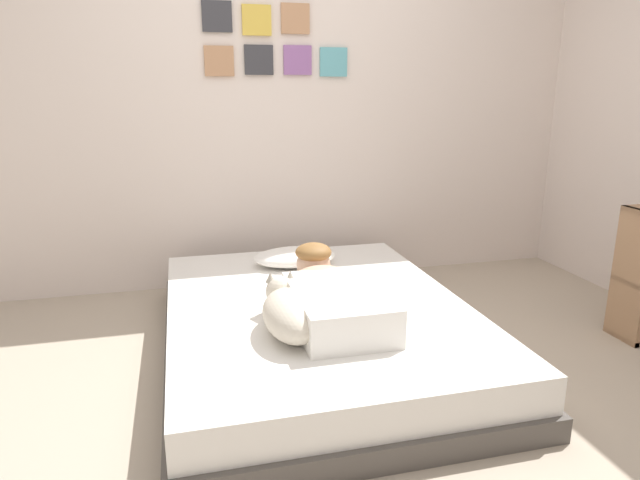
# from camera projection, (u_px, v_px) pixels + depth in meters

# --- Properties ---
(ground_plane) EXTENTS (12.75, 12.75, 0.00)m
(ground_plane) POSITION_uv_depth(u_px,v_px,m) (340.00, 382.00, 2.69)
(ground_plane) COLOR tan
(back_wall) EXTENTS (4.37, 0.12, 2.50)m
(back_wall) POSITION_uv_depth(u_px,v_px,m) (276.00, 106.00, 3.87)
(back_wall) COLOR silver
(back_wall) RESTS_ON ground
(bed) EXTENTS (1.57, 2.09, 0.28)m
(bed) POSITION_uv_depth(u_px,v_px,m) (316.00, 327.00, 2.97)
(bed) COLOR #4C4742
(bed) RESTS_ON ground
(pillow) EXTENTS (0.52, 0.32, 0.11)m
(pillow) POSITION_uv_depth(u_px,v_px,m) (295.00, 257.00, 3.54)
(pillow) COLOR white
(pillow) RESTS_ON bed
(person_lying) EXTENTS (0.43, 0.92, 0.27)m
(person_lying) POSITION_uv_depth(u_px,v_px,m) (330.00, 294.00, 2.75)
(person_lying) COLOR white
(person_lying) RESTS_ON bed
(dog) EXTENTS (0.26, 0.57, 0.21)m
(dog) POSITION_uv_depth(u_px,v_px,m) (290.00, 312.00, 2.54)
(dog) COLOR beige
(dog) RESTS_ON bed
(coffee_cup) EXTENTS (0.12, 0.09, 0.07)m
(coffee_cup) POSITION_uv_depth(u_px,v_px,m) (324.00, 273.00, 3.27)
(coffee_cup) COLOR white
(coffee_cup) RESTS_ON bed
(cell_phone) EXTENTS (0.07, 0.14, 0.01)m
(cell_phone) POSITION_uv_depth(u_px,v_px,m) (317.00, 326.00, 2.62)
(cell_phone) COLOR black
(cell_phone) RESTS_ON bed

